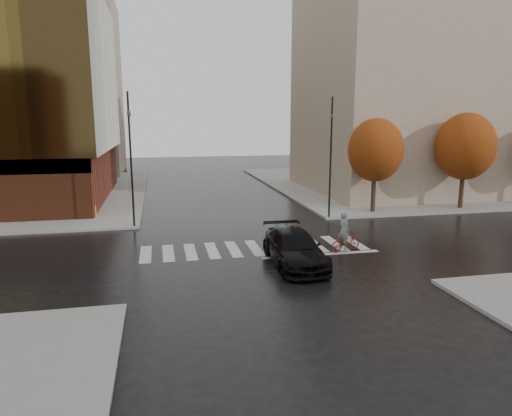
% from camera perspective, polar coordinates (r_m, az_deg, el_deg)
% --- Properties ---
extents(ground, '(120.00, 120.00, 0.00)m').
position_cam_1_polar(ground, '(23.26, 0.07, -5.36)').
color(ground, black).
rests_on(ground, ground).
extents(sidewalk_ne, '(30.00, 30.00, 0.15)m').
position_cam_1_polar(sidewalk_ne, '(50.35, 18.77, 3.06)').
color(sidewalk_ne, gray).
rests_on(sidewalk_ne, ground).
extents(crosswalk, '(12.00, 3.00, 0.01)m').
position_cam_1_polar(crosswalk, '(23.73, -0.19, -5.01)').
color(crosswalk, silver).
rests_on(crosswalk, ground).
extents(building_ne_tan, '(16.00, 16.00, 18.00)m').
position_cam_1_polar(building_ne_tan, '(44.54, 17.64, 13.88)').
color(building_ne_tan, gray).
rests_on(building_ne_tan, sidewalk_ne).
extents(building_nw_far, '(14.00, 12.00, 20.00)m').
position_cam_1_polar(building_nw_far, '(60.00, -23.60, 13.59)').
color(building_nw_far, gray).
rests_on(building_nw_far, sidewalk_nw).
extents(tree_ne_a, '(3.80, 3.80, 6.50)m').
position_cam_1_polar(tree_ne_a, '(32.77, 14.72, 7.00)').
color(tree_ne_a, '#2E2214').
rests_on(tree_ne_a, sidewalk_ne).
extents(tree_ne_b, '(4.20, 4.20, 6.89)m').
position_cam_1_polar(tree_ne_b, '(36.44, 24.69, 6.99)').
color(tree_ne_b, '#2E2214').
rests_on(tree_ne_b, sidewalk_ne).
extents(sedan, '(2.26, 5.38, 1.55)m').
position_cam_1_polar(sedan, '(20.97, 4.83, -5.03)').
color(sedan, black).
rests_on(sedan, ground).
extents(cyclist, '(1.91, 1.18, 2.05)m').
position_cam_1_polar(cyclist, '(23.44, 11.05, -3.67)').
color(cyclist, maroon).
rests_on(cyclist, ground).
extents(traffic_light_nw, '(0.25, 0.23, 8.01)m').
position_cam_1_polar(traffic_light_nw, '(28.21, -15.43, 7.07)').
color(traffic_light_nw, black).
rests_on(traffic_light_nw, sidewalk_nw).
extents(traffic_light_ne, '(0.20, 0.23, 7.82)m').
position_cam_1_polar(traffic_light_ne, '(30.24, 9.35, 7.30)').
color(traffic_light_ne, black).
rests_on(traffic_light_ne, sidewalk_ne).
extents(fire_hydrant, '(0.26, 0.26, 0.72)m').
position_cam_1_polar(fire_hydrant, '(32.68, -19.56, -0.22)').
color(fire_hydrant, '#F1F30E').
rests_on(fire_hydrant, sidewalk_nw).
extents(manhole, '(0.82, 0.82, 0.01)m').
position_cam_1_polar(manhole, '(23.77, 5.45, -5.03)').
color(manhole, '#4D431B').
rests_on(manhole, ground).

